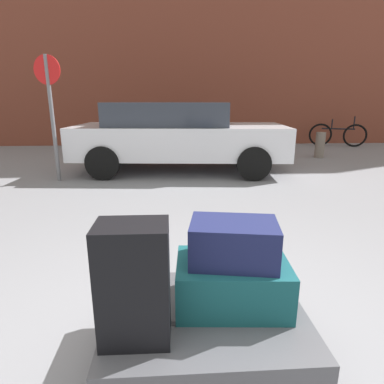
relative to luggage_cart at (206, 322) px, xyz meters
name	(u,v)px	position (x,y,z in m)	size (l,w,h in m)	color
ground_plane	(205,361)	(0.00, 0.00, -0.27)	(60.00, 60.00, 0.00)	gray
luggage_cart	(206,322)	(0.00, 0.00, 0.00)	(1.10, 0.87, 0.34)	#4C4C51
suitcase_teal_center	(232,283)	(0.15, 0.06, 0.21)	(0.62, 0.41, 0.27)	#144C51
suitcase_black_front_left	(134,283)	(-0.36, -0.18, 0.37)	(0.34, 0.24, 0.60)	black
duffel_bag_navy_topmost_pile	(233,242)	(0.15, 0.06, 0.46)	(0.47, 0.31, 0.23)	#191E47
parked_car	(177,135)	(-0.04, 5.35, 0.49)	(4.44, 2.21, 1.42)	silver
bicycle_leaning	(338,135)	(5.20, 8.77, 0.10)	(1.69, 0.61, 0.96)	black
bollard_kerb_near	(262,145)	(2.16, 6.73, 0.06)	(0.24, 0.24, 0.66)	#72665B
bollard_kerb_mid	(320,145)	(3.70, 6.73, 0.06)	(0.24, 0.24, 0.66)	#72665B
no_parking_sign	(51,105)	(-2.29, 4.58, 1.11)	(0.49, 0.14, 2.22)	slate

